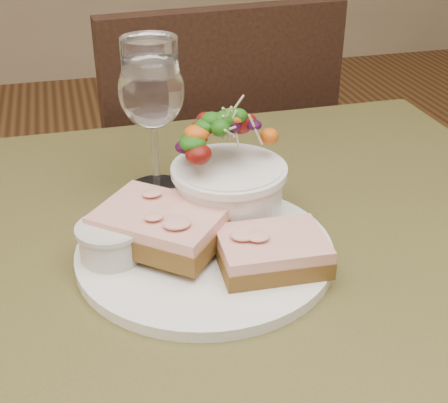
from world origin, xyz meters
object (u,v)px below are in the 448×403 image
object	(u,v)px
chair_far	(199,264)
ramekin	(110,240)
salad_bowl	(229,168)
cafe_table	(242,342)
sandwich_front	(272,251)
sandwich_back	(161,225)
wine_glass	(152,95)
dinner_plate	(205,251)

from	to	relation	value
chair_far	ramekin	bearing A→B (deg)	65.16
ramekin	salad_bowl	distance (m)	0.15
cafe_table	ramekin	distance (m)	0.19
sandwich_front	ramekin	size ratio (longest dim) A/B	1.73
sandwich_front	salad_bowl	world-z (taller)	salad_bowl
sandwich_front	sandwich_back	xyz separation A→B (m)	(-0.10, 0.06, 0.01)
sandwich_back	ramekin	bearing A→B (deg)	-132.95
sandwich_front	sandwich_back	bearing A→B (deg)	151.67
sandwich_front	wine_glass	size ratio (longest dim) A/B	0.61
sandwich_back	wine_glass	size ratio (longest dim) A/B	0.88
cafe_table	dinner_plate	world-z (taller)	dinner_plate
cafe_table	wine_glass	distance (m)	0.30
dinner_plate	chair_far	bearing A→B (deg)	78.60
chair_far	sandwich_back	world-z (taller)	chair_far
dinner_plate	salad_bowl	distance (m)	0.09
wine_glass	dinner_plate	bearing A→B (deg)	-81.11
sandwich_front	ramekin	bearing A→B (deg)	163.27
cafe_table	dinner_plate	size ratio (longest dim) A/B	3.03
sandwich_front	wine_glass	bearing A→B (deg)	114.35
chair_far	sandwich_front	distance (m)	0.83
dinner_plate	sandwich_back	xyz separation A→B (m)	(-0.04, 0.01, 0.03)
ramekin	salad_bowl	world-z (taller)	salad_bowl
chair_far	wine_glass	bearing A→B (deg)	67.01
cafe_table	chair_far	bearing A→B (deg)	81.91
chair_far	wine_glass	size ratio (longest dim) A/B	5.14
cafe_table	dinner_plate	xyz separation A→B (m)	(-0.03, 0.03, 0.11)
cafe_table	ramekin	size ratio (longest dim) A/B	12.91
dinner_plate	wine_glass	size ratio (longest dim) A/B	1.51
chair_far	dinner_plate	distance (m)	0.79
sandwich_back	sandwich_front	bearing A→B (deg)	8.87
chair_far	dinner_plate	world-z (taller)	chair_far
ramekin	sandwich_back	bearing A→B (deg)	7.20
sandwich_back	salad_bowl	distance (m)	0.10
salad_bowl	sandwich_back	bearing A→B (deg)	-153.13
chair_far	sandwich_back	bearing A→B (deg)	69.34
salad_bowl	ramekin	bearing A→B (deg)	-160.16
chair_far	salad_bowl	distance (m)	0.78
dinner_plate	ramekin	bearing A→B (deg)	176.75
chair_far	sandwich_back	distance (m)	0.80
cafe_table	sandwich_front	size ratio (longest dim) A/B	7.46
dinner_plate	salad_bowl	size ratio (longest dim) A/B	2.08
chair_far	dinner_plate	bearing A→B (deg)	73.32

